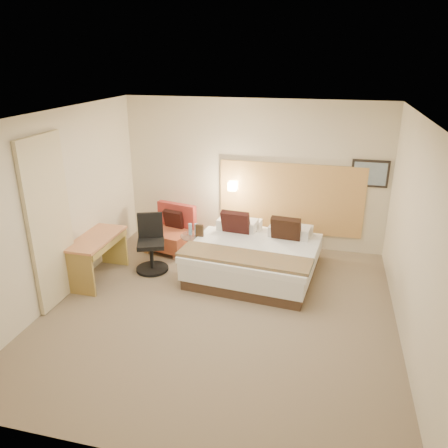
% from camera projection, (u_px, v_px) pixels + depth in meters
% --- Properties ---
extents(floor, '(4.80, 5.00, 0.02)m').
position_uv_depth(floor, '(220.00, 312.00, 6.18)').
color(floor, '#786751').
rests_on(floor, ground).
extents(ceiling, '(4.80, 5.00, 0.02)m').
position_uv_depth(ceiling, '(219.00, 116.00, 5.20)').
color(ceiling, silver).
rests_on(ceiling, floor).
extents(wall_back, '(4.80, 0.02, 2.70)m').
position_uv_depth(wall_back, '(253.00, 174.00, 7.96)').
color(wall_back, beige).
rests_on(wall_back, floor).
extents(wall_front, '(4.80, 0.02, 2.70)m').
position_uv_depth(wall_front, '(140.00, 333.00, 3.42)').
color(wall_front, beige).
rests_on(wall_front, floor).
extents(wall_left, '(0.02, 5.00, 2.70)m').
position_uv_depth(wall_left, '(56.00, 208.00, 6.23)').
color(wall_left, beige).
rests_on(wall_left, floor).
extents(wall_right, '(0.02, 5.00, 2.70)m').
position_uv_depth(wall_right, '(417.00, 240.00, 5.16)').
color(wall_right, beige).
rests_on(wall_right, floor).
extents(headboard_panel, '(2.60, 0.04, 1.30)m').
position_uv_depth(headboard_panel, '(290.00, 199.00, 7.92)').
color(headboard_panel, tan).
rests_on(headboard_panel, wall_back).
extents(art_frame, '(0.62, 0.03, 0.47)m').
position_uv_depth(art_frame, '(370.00, 173.00, 7.43)').
color(art_frame, black).
rests_on(art_frame, wall_back).
extents(art_canvas, '(0.54, 0.01, 0.39)m').
position_uv_depth(art_canvas, '(370.00, 174.00, 7.42)').
color(art_canvas, slate).
rests_on(art_canvas, wall_back).
extents(lamp_arm, '(0.02, 0.12, 0.02)m').
position_uv_depth(lamp_arm, '(233.00, 185.00, 8.03)').
color(lamp_arm, silver).
rests_on(lamp_arm, wall_back).
extents(lamp_shade, '(0.15, 0.15, 0.15)m').
position_uv_depth(lamp_shade, '(233.00, 186.00, 7.98)').
color(lamp_shade, '#FFEDC6').
rests_on(lamp_shade, wall_back).
extents(curtain, '(0.06, 0.90, 2.42)m').
position_uv_depth(curtain, '(50.00, 223.00, 6.04)').
color(curtain, beige).
rests_on(curtain, wall_left).
extents(bottle_a, '(0.06, 0.06, 0.20)m').
position_uv_depth(bottle_a, '(190.00, 229.00, 7.35)').
color(bottle_a, '#93C6E4').
rests_on(bottle_a, side_table).
extents(bottle_b, '(0.06, 0.06, 0.20)m').
position_uv_depth(bottle_b, '(196.00, 229.00, 7.35)').
color(bottle_b, '#85AECE').
rests_on(bottle_b, side_table).
extents(menu_folder, '(0.13, 0.05, 0.22)m').
position_uv_depth(menu_folder, '(200.00, 231.00, 7.26)').
color(menu_folder, '#382617').
rests_on(menu_folder, side_table).
extents(bed, '(2.14, 2.10, 0.96)m').
position_uv_depth(bed, '(255.00, 256.00, 7.15)').
color(bed, '#422E21').
rests_on(bed, floor).
extents(lounge_chair, '(0.92, 0.85, 0.83)m').
position_uv_depth(lounge_chair, '(171.00, 233.00, 8.04)').
color(lounge_chair, tan).
rests_on(lounge_chair, floor).
extents(side_table, '(0.50, 0.50, 0.55)m').
position_uv_depth(side_table, '(195.00, 249.00, 7.43)').
color(side_table, silver).
rests_on(side_table, floor).
extents(desk, '(0.54, 1.16, 0.72)m').
position_uv_depth(desk, '(98.00, 246.00, 6.89)').
color(desk, '#CC7E50').
rests_on(desk, floor).
extents(desk_chair, '(0.69, 0.69, 0.95)m').
position_uv_depth(desk_chair, '(151.00, 248.00, 7.25)').
color(desk_chair, black).
rests_on(desk_chair, floor).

